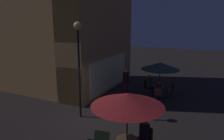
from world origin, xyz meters
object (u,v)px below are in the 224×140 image
(cafe_chair_4, at_px, (171,88))
(patron_standing_3, at_px, (126,83))
(patio_umbrella_0, at_px, (128,100))
(patron_seated_2, at_px, (159,90))
(cafe_table_1, at_px, (159,90))
(patron_seated_1, at_px, (149,84))
(cafe_chair_3, at_px, (158,93))
(patron_seated_0, at_px, (143,134))
(patio_umbrella_1, at_px, (160,66))
(cafe_chair_1, at_px, (146,137))
(cafe_chair_2, at_px, (147,86))
(street_lamp_near_corner, at_px, (78,48))

(cafe_chair_4, xyz_separation_m, patron_standing_3, (-1.11, 2.61, 0.32))
(patio_umbrella_0, height_order, patron_seated_2, patio_umbrella_0)
(cafe_table_1, xyz_separation_m, patron_seated_1, (0.22, 0.68, 0.23))
(cafe_table_1, xyz_separation_m, cafe_chair_4, (0.43, -0.67, 0.05))
(cafe_chair_3, bearing_deg, patron_seated_2, -0.00)
(cafe_table_1, relative_size, cafe_chair_4, 0.82)
(patron_seated_0, distance_m, patron_seated_1, 6.29)
(cafe_chair_3, xyz_separation_m, patron_seated_1, (1.03, 0.83, 0.19))
(patio_umbrella_1, relative_size, patron_seated_0, 1.82)
(cafe_chair_1, xyz_separation_m, patron_seated_2, (5.08, 0.79, 0.15))
(cafe_table_1, height_order, cafe_chair_1, cafe_chair_1)
(patron_seated_1, bearing_deg, cafe_chair_2, 180.00)
(cafe_chair_1, distance_m, cafe_chair_2, 6.28)
(patio_umbrella_0, relative_size, patio_umbrella_1, 1.04)
(cafe_chair_1, relative_size, patron_seated_0, 0.74)
(patron_seated_1, xyz_separation_m, patron_standing_3, (-0.90, 1.27, 0.14))
(cafe_chair_4, bearing_deg, cafe_chair_1, 59.87)
(patio_umbrella_0, relative_size, cafe_chair_1, 2.55)
(patio_umbrella_0, distance_m, cafe_chair_1, 1.78)
(cafe_chair_2, height_order, cafe_chair_3, cafe_chair_2)
(patio_umbrella_1, relative_size, cafe_chair_4, 2.63)
(cafe_chair_1, distance_m, patron_seated_0, 0.22)
(cafe_chair_2, relative_size, patron_seated_0, 0.75)
(cafe_chair_3, bearing_deg, patron_seated_1, 28.10)
(cafe_chair_3, bearing_deg, patio_umbrella_1, -0.00)
(patio_umbrella_0, height_order, cafe_chair_1, patio_umbrella_0)
(cafe_table_1, relative_size, patron_seated_2, 0.58)
(cafe_chair_3, distance_m, patron_seated_1, 1.34)
(cafe_chair_1, height_order, patron_standing_3, patron_standing_3)
(patio_umbrella_1, height_order, patron_seated_2, patio_umbrella_1)
(patio_umbrella_1, bearing_deg, cafe_chair_3, -169.35)
(patron_seated_1, bearing_deg, cafe_chair_1, -57.09)
(cafe_chair_4, bearing_deg, patron_seated_0, 59.07)
(cafe_chair_1, relative_size, cafe_chair_4, 1.07)
(patio_umbrella_0, distance_m, patron_seated_2, 5.95)
(patron_standing_3, bearing_deg, cafe_chair_4, 35.01)
(patio_umbrella_0, bearing_deg, cafe_chair_1, -34.84)
(cafe_table_1, xyz_separation_m, patron_seated_2, (-0.68, -0.13, 0.21))
(patio_umbrella_1, xyz_separation_m, patron_standing_3, (-0.69, 1.94, -1.12))
(cafe_chair_1, relative_size, cafe_chair_3, 1.09)
(street_lamp_near_corner, distance_m, patio_umbrella_0, 4.06)
(cafe_chair_1, relative_size, patron_standing_3, 0.55)
(patron_seated_0, bearing_deg, patron_standing_3, -117.02)
(cafe_table_1, bearing_deg, cafe_chair_1, -170.91)
(cafe_chair_1, height_order, patron_seated_1, patron_seated_1)
(cafe_chair_3, xyz_separation_m, patron_standing_3, (0.13, 2.10, 0.33))
(cafe_chair_3, bearing_deg, cafe_chair_4, -33.18)
(patio_umbrella_1, height_order, cafe_chair_3, patio_umbrella_1)
(patron_seated_0, bearing_deg, patron_seated_2, -137.38)
(street_lamp_near_corner, distance_m, cafe_chair_3, 5.47)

